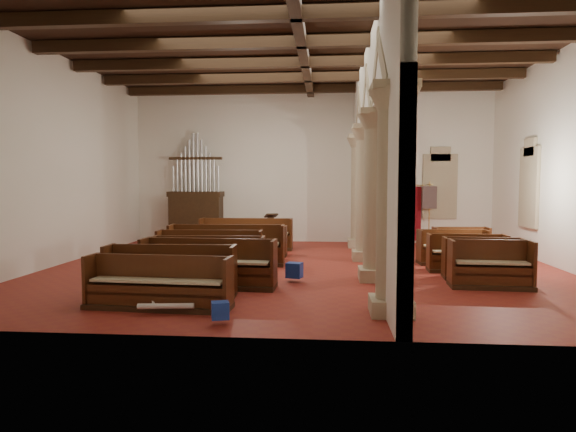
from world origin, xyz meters
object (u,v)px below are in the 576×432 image
(pipe_organ, at_px, (196,207))
(nave_pew_0, at_px, (158,291))
(processional_banner, at_px, (429,223))
(lectern, at_px, (271,231))
(aisle_pew_0, at_px, (490,272))

(pipe_organ, relative_size, nave_pew_0, 1.57)
(processional_banner, height_order, nave_pew_0, processional_banner)
(pipe_organ, height_order, nave_pew_0, pipe_organ)
(pipe_organ, relative_size, lectern, 3.78)
(lectern, xyz_separation_m, nave_pew_0, (-0.94, -9.93, -0.16))
(pipe_organ, xyz_separation_m, aisle_pew_0, (8.81, -7.61, -1.01))
(pipe_organ, height_order, lectern, pipe_organ)
(pipe_organ, distance_m, nave_pew_0, 10.19)
(aisle_pew_0, bearing_deg, lectern, 130.79)
(lectern, distance_m, nave_pew_0, 9.97)
(processional_banner, bearing_deg, nave_pew_0, -129.05)
(pipe_organ, xyz_separation_m, processional_banner, (9.03, -0.01, -0.57))
(pipe_organ, xyz_separation_m, nave_pew_0, (2.01, -9.94, -1.05))
(processional_banner, distance_m, aisle_pew_0, 7.62)
(pipe_organ, distance_m, lectern, 3.09)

